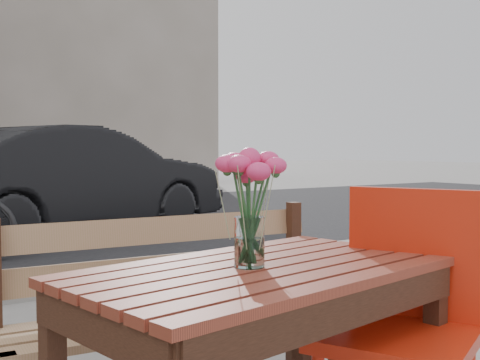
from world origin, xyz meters
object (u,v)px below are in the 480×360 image
object	(u,v)px
main_table	(260,304)
parked_car	(75,181)
red_chair	(405,310)
main_vase	(249,193)

from	to	relation	value
main_table	parked_car	size ratio (longest dim) A/B	0.31
main_table	parked_car	bearing A→B (deg)	67.20
red_chair	main_vase	size ratio (longest dim) A/B	2.61
main_vase	parked_car	world-z (taller)	parked_car
red_chair	main_vase	world-z (taller)	main_vase
main_table	red_chair	bearing A→B (deg)	-27.03
main_vase	red_chair	bearing A→B (deg)	-17.69
main_table	main_vase	xyz separation A→B (m)	(-0.03, 0.01, 0.34)
parked_car	main_table	bearing A→B (deg)	149.74
main_table	main_vase	bearing A→B (deg)	157.01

